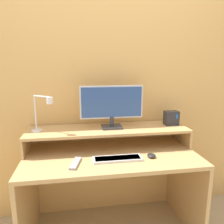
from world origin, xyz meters
TOP-DOWN VIEW (x-y plane):
  - wall_back at (0.00, 0.72)m, footprint 6.00×0.05m
  - desk at (0.00, 0.34)m, footprint 1.37×0.68m
  - monitor_shelf at (0.00, 0.50)m, footprint 1.37×0.36m
  - monitor at (0.03, 0.51)m, footprint 0.54×0.14m
  - desk_lamp at (-0.53, 0.46)m, footprint 0.20×0.17m
  - router_dock at (0.58, 0.53)m, footprint 0.12×0.09m
  - keyboard at (0.03, 0.21)m, footprint 0.37×0.11m
  - mouse at (0.30, 0.22)m, footprint 0.06×0.08m
  - remote_control at (-0.28, 0.19)m, footprint 0.09×0.20m

SIDE VIEW (x-z plane):
  - desk at x=0.00m, z-range 0.17..0.90m
  - remote_control at x=-0.28m, z-range 0.73..0.75m
  - keyboard at x=0.03m, z-range 0.73..0.75m
  - mouse at x=0.30m, z-range 0.73..0.76m
  - monitor_shelf at x=0.00m, z-range 0.79..0.96m
  - router_dock at x=0.58m, z-range 0.90..1.02m
  - desk_lamp at x=-0.53m, z-range 0.91..1.21m
  - monitor at x=0.03m, z-range 0.92..1.28m
  - wall_back at x=0.00m, z-range 0.00..2.50m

